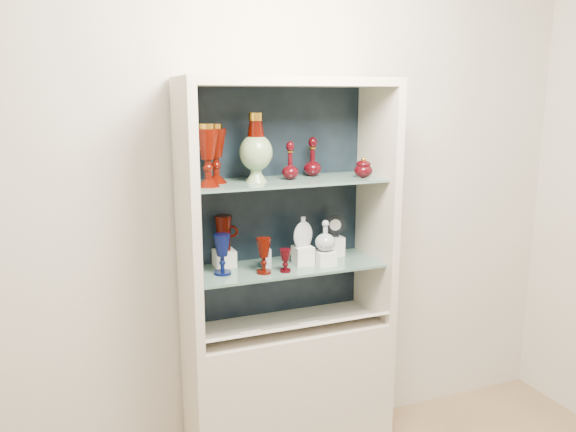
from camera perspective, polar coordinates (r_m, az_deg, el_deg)
name	(u,v)px	position (r m, az deg, el deg)	size (l,w,h in m)	color
wall_back	(272,188)	(2.84, -1.62, 2.84)	(3.50, 0.02, 2.80)	silver
cabinet_base	(288,393)	(2.99, 0.00, -17.58)	(1.00, 0.40, 0.75)	beige
cabinet_back_panel	(274,204)	(2.83, -1.40, 1.25)	(0.98, 0.02, 1.15)	black
cabinet_side_left	(187,219)	(2.52, -10.20, -0.28)	(0.04, 0.40, 1.15)	beige
cabinet_side_right	(377,204)	(2.86, 8.99, 1.23)	(0.04, 0.40, 1.15)	beige
cabinet_top_cap	(288,82)	(2.60, 0.00, 13.47)	(1.00, 0.40, 0.04)	beige
shelf_lower	(287,266)	(2.74, -0.15, -5.15)	(0.92, 0.34, 0.01)	slate
shelf_upper	(286,181)	(2.65, -0.16, 3.55)	(0.92, 0.34, 0.01)	slate
label_ledge	(296,327)	(2.72, 0.86, -11.23)	(0.92, 0.18, 0.01)	beige
label_card_0	(306,323)	(2.73, 1.88, -10.78)	(0.10, 0.07, 0.00)	white
label_card_1	(249,332)	(2.64, -4.01, -11.65)	(0.10, 0.07, 0.00)	white
pedestal_lamp_left	(208,155)	(2.46, -8.16, 6.11)	(0.10, 0.10, 0.27)	#440A02
pedestal_lamp_right	(216,154)	(2.56, -7.35, 6.31)	(0.10, 0.10, 0.27)	#440A02
enamel_urn	(256,148)	(2.58, -3.28, 6.96)	(0.15, 0.15, 0.31)	#12482A
ruby_decanter_a	(290,158)	(2.65, 0.22, 5.90)	(0.08, 0.08, 0.20)	#3C050A
ruby_decanter_b	(313,155)	(2.77, 2.51, 6.16)	(0.09, 0.09, 0.20)	#3C050A
lidded_bowl	(363,167)	(2.75, 7.67, 4.95)	(0.09, 0.09, 0.10)	#3C050A
cobalt_goblet	(222,254)	(2.60, -6.70, -3.89)	(0.08, 0.08, 0.19)	#060E42
ruby_goblet_tall	(264,256)	(2.60, -2.47, -4.06)	(0.07, 0.07, 0.17)	#440A02
ruby_goblet_small	(285,261)	(2.63, -0.27, -4.56)	(0.06, 0.06, 0.11)	#3C050A
riser_ruby_pitcher	(224,258)	(2.74, -6.49, -4.27)	(0.10, 0.10, 0.08)	silver
ruby_pitcher	(224,233)	(2.70, -6.56, -1.72)	(0.13, 0.08, 0.17)	#440A02
clear_square_bottle	(266,254)	(2.70, -2.25, -3.86)	(0.05, 0.05, 0.13)	#919DA9
riser_flat_flask	(303,255)	(2.75, 1.52, -4.01)	(0.09, 0.09, 0.09)	silver
flat_flask	(303,231)	(2.72, 1.54, -1.56)	(0.11, 0.04, 0.15)	#B0B8C3
riser_clear_round_decanter	(325,258)	(2.75, 3.77, -4.27)	(0.09, 0.09, 0.07)	silver
clear_round_decanter	(325,236)	(2.72, 3.81, -2.08)	(0.10, 0.10, 0.15)	#919DA9
riser_cameo_medallion	(335,246)	(2.91, 4.77, -3.05)	(0.08, 0.08, 0.10)	silver
cameo_medallion	(335,226)	(2.88, 4.81, -0.98)	(0.10, 0.04, 0.12)	black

